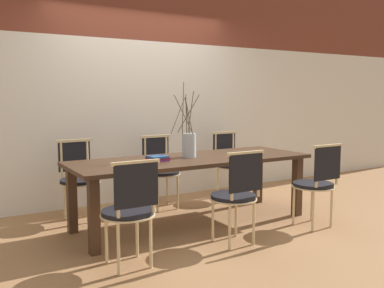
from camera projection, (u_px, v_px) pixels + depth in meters
The scene contains 11 objects.
ground_plane at pixel (192, 223), 4.69m from camera, with size 16.00×16.00×0.00m, color #9E7047.
wall_rear at pixel (140, 80), 5.65m from camera, with size 12.00×0.06×3.20m.
dining_table at pixel (192, 166), 4.62m from camera, with size 2.63×0.92×0.73m.
chair_near_leftend at pixel (130, 208), 3.43m from camera, with size 0.45×0.45×0.90m.
chair_near_left at pixel (236, 193), 3.97m from camera, with size 0.45×0.45×0.90m.
chair_near_center at pixel (317, 181), 4.50m from camera, with size 0.45×0.45×0.90m.
chair_far_leftend at pixel (78, 176), 4.79m from camera, with size 0.45×0.45×0.90m.
chair_far_left at pixel (161, 168), 5.31m from camera, with size 0.45×0.45×0.90m.
chair_far_center at pixel (230, 161), 5.85m from camera, with size 0.45×0.45×0.90m.
vase_centerpiece at pixel (189, 144), 4.65m from camera, with size 0.36×0.37×0.81m.
book_stack at pixel (158, 158), 4.37m from camera, with size 0.24×0.19×0.06m.
Camera 1 is at (-2.34, -3.92, 1.39)m, focal length 40.00 mm.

